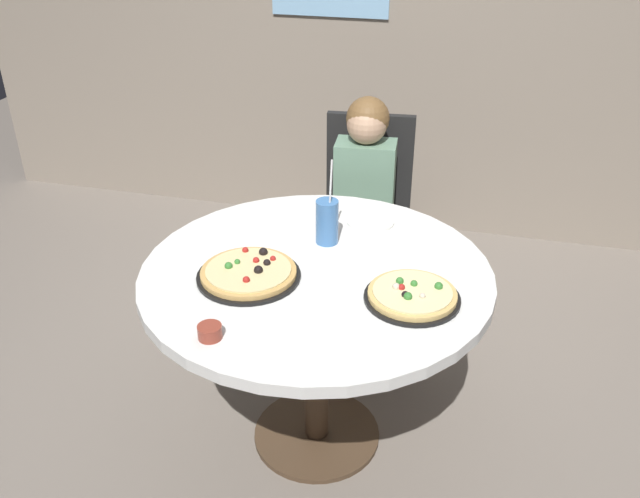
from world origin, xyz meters
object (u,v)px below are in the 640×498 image
object	(u,v)px
diner_child	(361,234)
soda_cup	(327,222)
dining_table	(316,295)
pizza_cheese	(412,295)
sauce_bowl	(210,332)
plate_small	(370,221)
pizza_veggie	(249,273)
chair_wooden	(366,207)

from	to	relation	value
diner_child	soda_cup	world-z (taller)	diner_child
dining_table	pizza_cheese	xyz separation A→B (m)	(0.33, -0.10, 0.12)
soda_cup	sauce_bowl	distance (m)	0.66
soda_cup	plate_small	bearing A→B (deg)	56.82
pizza_cheese	plate_small	xyz separation A→B (m)	(-0.22, 0.48, -0.01)
diner_child	soda_cup	bearing A→B (deg)	-91.75
diner_child	pizza_veggie	world-z (taller)	diner_child
chair_wooden	pizza_cheese	world-z (taller)	chair_wooden
pizza_cheese	plate_small	distance (m)	0.53
chair_wooden	diner_child	xyz separation A→B (m)	(0.01, -0.18, -0.05)
pizza_veggie	sauce_bowl	bearing A→B (deg)	-89.57
chair_wooden	diner_child	world-z (taller)	diner_child
soda_cup	sauce_bowl	size ratio (longest dim) A/B	4.39
dining_table	sauce_bowl	world-z (taller)	sauce_bowl
diner_child	soda_cup	distance (m)	0.67
diner_child	sauce_bowl	bearing A→B (deg)	-99.57
dining_table	chair_wooden	size ratio (longest dim) A/B	1.23
pizza_cheese	soda_cup	bearing A→B (deg)	139.36
soda_cup	pizza_cheese	bearing A→B (deg)	-40.64
sauce_bowl	pizza_cheese	bearing A→B (deg)	32.29
dining_table	pizza_cheese	distance (m)	0.37
sauce_bowl	diner_child	bearing A→B (deg)	80.43
pizza_cheese	sauce_bowl	distance (m)	0.62
chair_wooden	sauce_bowl	size ratio (longest dim) A/B	13.57
pizza_veggie	dining_table	bearing A→B (deg)	27.67
dining_table	soda_cup	world-z (taller)	soda_cup
dining_table	pizza_veggie	world-z (taller)	pizza_veggie
chair_wooden	plate_small	xyz separation A→B (m)	(0.12, -0.57, 0.22)
dining_table	chair_wooden	world-z (taller)	chair_wooden
dining_table	soda_cup	size ratio (longest dim) A/B	3.81
sauce_bowl	plate_small	bearing A→B (deg)	69.33
pizza_cheese	sauce_bowl	xyz separation A→B (m)	(-0.53, -0.33, 0.00)
diner_child	pizza_veggie	bearing A→B (deg)	-103.25
pizza_veggie	soda_cup	size ratio (longest dim) A/B	1.10
pizza_cheese	diner_child	bearing A→B (deg)	110.49
pizza_veggie	sauce_bowl	distance (m)	0.33
sauce_bowl	dining_table	bearing A→B (deg)	65.75
chair_wooden	pizza_cheese	xyz separation A→B (m)	(0.34, -1.05, 0.24)
chair_wooden	pizza_veggie	bearing A→B (deg)	-100.25
soda_cup	diner_child	bearing A→B (deg)	88.25
chair_wooden	plate_small	world-z (taller)	chair_wooden
chair_wooden	pizza_cheese	bearing A→B (deg)	-72.10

